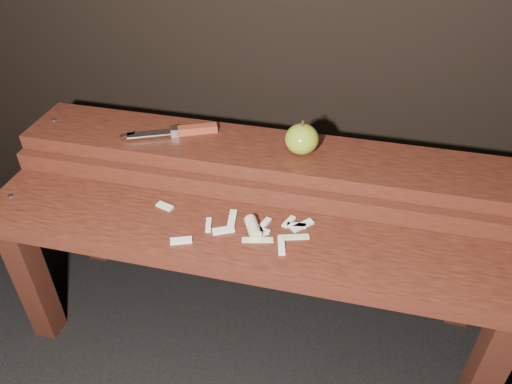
% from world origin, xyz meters
% --- Properties ---
extents(ground, '(60.00, 60.00, 0.00)m').
position_xyz_m(ground, '(0.00, 0.00, 0.00)').
color(ground, black).
extents(bench_front_tier, '(1.20, 0.20, 0.42)m').
position_xyz_m(bench_front_tier, '(0.00, -0.06, 0.35)').
color(bench_front_tier, black).
rests_on(bench_front_tier, ground).
extents(bench_rear_tier, '(1.20, 0.21, 0.50)m').
position_xyz_m(bench_rear_tier, '(0.00, 0.17, 0.41)').
color(bench_rear_tier, black).
rests_on(bench_rear_tier, ground).
extents(apple, '(0.08, 0.08, 0.08)m').
position_xyz_m(apple, '(0.08, 0.17, 0.53)').
color(apple, olive).
rests_on(apple, bench_rear_tier).
extents(knife, '(0.22, 0.11, 0.02)m').
position_xyz_m(knife, '(-0.21, 0.18, 0.51)').
color(knife, maroon).
rests_on(knife, bench_rear_tier).
extents(apple_scraps, '(0.36, 0.15, 0.03)m').
position_xyz_m(apple_scraps, '(0.01, -0.04, 0.43)').
color(apple_scraps, beige).
rests_on(apple_scraps, bench_front_tier).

